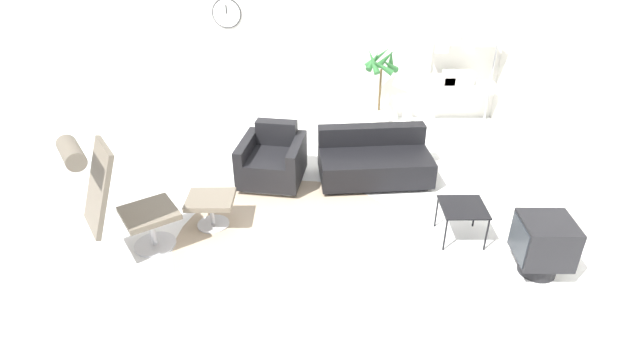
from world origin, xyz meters
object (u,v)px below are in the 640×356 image
Objects in this scene: shelf_unit at (460,60)px; crt_television at (543,245)px; lounge_chair at (112,192)px; armchair_red at (273,162)px; couch_low at (374,161)px; side_table at (463,209)px; ottoman at (211,204)px; potted_plant at (380,92)px.

crt_television is at bearing -90.24° from shelf_unit.
lounge_chair is 1.47× the size of armchair_red.
couch_low is 3.12× the size of side_table.
ottoman is 1.19m from armchair_red.
lounge_chair is 1.09m from ottoman.
crt_television is 0.46× the size of potted_plant.
potted_plant is at bearing -102.54° from couch_low.
lounge_chair is 4.22m from crt_television.
ottoman is 2.21m from couch_low.
lounge_chair is at bearing 56.50° from armchair_red.
potted_plant is 1.31m from shelf_unit.
couch_low is at bearing -129.38° from shelf_unit.
ottoman is 3.50m from potted_plant.
couch_low is at bearing -98.24° from potted_plant.
side_table is 3.05m from potted_plant.
ottoman is at bearing -128.56° from potted_plant.
ottoman is 0.35× the size of couch_low.
couch_low is 1.13× the size of potted_plant.
side_table is at bearing -101.81° from shelf_unit.
armchair_red is at bearing -1.65° from couch_low.
lounge_chair is at bearing 26.16° from couch_low.
ottoman is 0.56× the size of armchair_red.
shelf_unit is at bearing -133.68° from couch_low.
couch_low is at bearing 121.19° from side_table.
lounge_chair is 3.58m from side_table.
side_table is (0.81, -1.34, 0.13)m from couch_low.
crt_television is (1.44, -1.91, 0.09)m from couch_low.
armchair_red is at bearing -132.34° from potted_plant.
potted_plant is (1.56, 1.71, 0.32)m from armchair_red.
lounge_chair reaches higher than crt_television.
crt_television reaches higher than ottoman.
armchair_red reaches higher than crt_television.
shelf_unit is (4.20, 3.39, 0.28)m from lounge_chair.
crt_television is (3.38, -0.83, 0.05)m from ottoman.
side_table is 0.85m from crt_television.
armchair_red is 2.34m from potted_plant.
shelf_unit is at bearing -137.51° from armchair_red.
lounge_chair is 2.63× the size of ottoman.
crt_television is at bearing -41.86° from side_table.
crt_television is at bearing -71.27° from potted_plant.
shelf_unit is (3.39, 2.85, 0.78)m from ottoman.
crt_television is (0.64, -0.57, -0.04)m from side_table.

